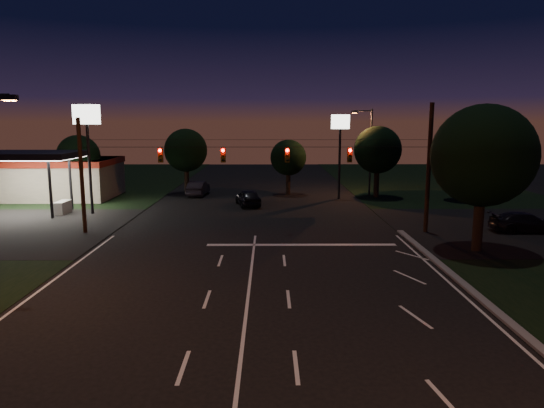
{
  "coord_description": "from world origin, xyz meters",
  "views": [
    {
      "loc": [
        0.94,
        -18.34,
        7.73
      ],
      "look_at": [
        1.12,
        9.35,
        3.0
      ],
      "focal_mm": 32.0,
      "sensor_mm": 36.0,
      "label": 1
    }
  ],
  "objects_px": {
    "car_oncoming_a": "(248,197)",
    "utility_pole_right": "(425,232)",
    "car_cross": "(526,222)",
    "tree_right_near": "(482,157)",
    "car_oncoming_b": "(198,188)"
  },
  "relations": [
    {
      "from": "utility_pole_right",
      "to": "tree_right_near",
      "type": "xyz_separation_m",
      "value": [
        1.53,
        -4.83,
        5.68
      ]
    },
    {
      "from": "car_oncoming_a",
      "to": "car_cross",
      "type": "relative_size",
      "value": 0.93
    },
    {
      "from": "tree_right_near",
      "to": "car_oncoming_a",
      "type": "height_order",
      "value": "tree_right_near"
    },
    {
      "from": "tree_right_near",
      "to": "car_cross",
      "type": "xyz_separation_m",
      "value": [
        5.52,
        4.78,
        -4.97
      ]
    },
    {
      "from": "utility_pole_right",
      "to": "car_oncoming_a",
      "type": "relative_size",
      "value": 1.99
    },
    {
      "from": "utility_pole_right",
      "to": "tree_right_near",
      "type": "height_order",
      "value": "tree_right_near"
    },
    {
      "from": "car_oncoming_a",
      "to": "car_cross",
      "type": "distance_m",
      "value": 22.92
    },
    {
      "from": "tree_right_near",
      "to": "car_cross",
      "type": "relative_size",
      "value": 1.79
    },
    {
      "from": "car_oncoming_a",
      "to": "utility_pole_right",
      "type": "bearing_deg",
      "value": 126.02
    },
    {
      "from": "car_oncoming_b",
      "to": "tree_right_near",
      "type": "bearing_deg",
      "value": 135.96
    },
    {
      "from": "tree_right_near",
      "to": "car_oncoming_a",
      "type": "distance_m",
      "value": 22.08
    },
    {
      "from": "tree_right_near",
      "to": "car_oncoming_a",
      "type": "xyz_separation_m",
      "value": [
        -14.53,
        15.88,
        -4.91
      ]
    },
    {
      "from": "utility_pole_right",
      "to": "car_cross",
      "type": "bearing_deg",
      "value": -0.48
    },
    {
      "from": "tree_right_near",
      "to": "car_oncoming_b",
      "type": "distance_m",
      "value": 30.38
    },
    {
      "from": "tree_right_near",
      "to": "car_oncoming_b",
      "type": "relative_size",
      "value": 1.87
    }
  ]
}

